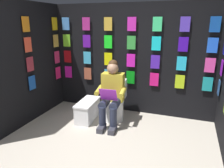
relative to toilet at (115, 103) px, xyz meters
The scene contains 5 objects.
display_wall_back 0.95m from the toilet, 110.22° to the right, with size 3.42×0.14×2.20m.
display_wall_right 1.80m from the toilet, 20.79° to the left, with size 0.14×2.09×2.20m.
toilet is the anchor object (origin of this frame).
person_reading 0.35m from the toilet, 94.74° to the left, with size 0.55×0.71×1.19m.
comic_longbox_near 0.54m from the toilet, 23.01° to the left, with size 0.35×0.71×0.37m.
Camera 1 is at (-1.08, 2.05, 1.84)m, focal length 34.24 mm.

